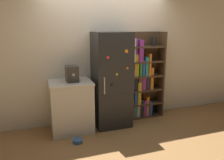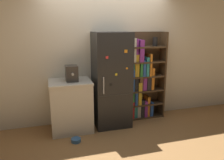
% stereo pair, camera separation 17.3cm
% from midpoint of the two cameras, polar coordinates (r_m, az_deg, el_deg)
% --- Properties ---
extents(ground_plane, '(16.00, 16.00, 0.00)m').
position_cam_midpoint_polar(ground_plane, '(4.32, -0.65, -12.13)').
color(ground_plane, '#A87542').
extents(wall_back, '(8.00, 0.05, 2.60)m').
position_cam_midpoint_polar(wall_back, '(4.39, -2.65, 6.03)').
color(wall_back, beige).
rests_on(wall_back, ground_plane).
extents(refrigerator, '(0.67, 0.62, 1.80)m').
position_cam_midpoint_polar(refrigerator, '(4.16, -1.34, -0.01)').
color(refrigerator, black).
rests_on(refrigerator, ground_plane).
extents(bookshelf, '(0.79, 0.31, 1.79)m').
position_cam_midpoint_polar(bookshelf, '(4.58, 6.38, 0.11)').
color(bookshelf, '#4C3823').
rests_on(bookshelf, ground_plane).
extents(kitchen_counter, '(0.75, 0.65, 0.94)m').
position_cam_midpoint_polar(kitchen_counter, '(4.11, -11.80, -6.72)').
color(kitchen_counter, beige).
rests_on(kitchen_counter, ground_plane).
extents(espresso_machine, '(0.21, 0.32, 0.28)m').
position_cam_midpoint_polar(espresso_machine, '(3.94, -11.66, 1.63)').
color(espresso_machine, '#38332D').
rests_on(espresso_machine, kitchen_counter).
extents(pet_bowl, '(0.17, 0.17, 0.06)m').
position_cam_midpoint_polar(pet_bowl, '(3.83, -10.31, -15.34)').
color(pet_bowl, '#3366A5').
rests_on(pet_bowl, ground_plane).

